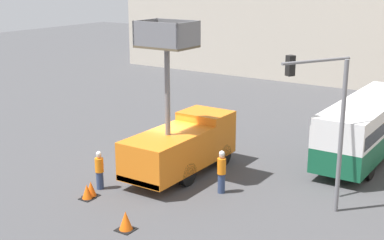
% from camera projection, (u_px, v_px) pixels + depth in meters
% --- Properties ---
extents(ground_plane, '(120.00, 120.00, 0.00)m').
position_uv_depth(ground_plane, '(166.00, 166.00, 26.67)').
color(ground_plane, '#424244').
extents(building_backdrop_far, '(44.00, 10.00, 13.69)m').
position_uv_depth(building_backdrop_far, '(354.00, 2.00, 47.57)').
color(building_backdrop_far, '#BCB2A3').
rests_on(building_backdrop_far, ground_plane).
extents(utility_truck, '(2.40, 6.44, 7.34)m').
position_uv_depth(utility_truck, '(182.00, 142.00, 25.26)').
color(utility_truck, orange).
rests_on(utility_truck, ground_plane).
extents(city_bus, '(2.46, 10.08, 3.07)m').
position_uv_depth(city_bus, '(368.00, 123.00, 27.59)').
color(city_bus, '#145638').
rests_on(city_bus, ground_plane).
extents(traffic_light_pole, '(3.30, 3.05, 6.18)m').
position_uv_depth(traffic_light_pole, '(322.00, 104.00, 21.60)').
color(traffic_light_pole, slate).
rests_on(traffic_light_pole, ground_plane).
extents(road_worker_near_truck, '(0.38, 0.38, 1.77)m').
position_uv_depth(road_worker_near_truck, '(99.00, 170.00, 23.65)').
color(road_worker_near_truck, navy).
rests_on(road_worker_near_truck, ground_plane).
extents(road_worker_directing, '(0.38, 0.38, 1.94)m').
position_uv_depth(road_worker_directing, '(222.00, 172.00, 23.20)').
color(road_worker_directing, navy).
rests_on(road_worker_directing, ground_plane).
extents(traffic_cone_near_truck, '(0.57, 0.57, 0.65)m').
position_uv_depth(traffic_cone_near_truck, '(87.00, 192.00, 22.72)').
color(traffic_cone_near_truck, black).
rests_on(traffic_cone_near_truck, ground_plane).
extents(traffic_cone_mid_road, '(0.60, 0.60, 0.68)m').
position_uv_depth(traffic_cone_mid_road, '(91.00, 189.00, 22.99)').
color(traffic_cone_mid_road, black).
rests_on(traffic_cone_mid_road, ground_plane).
extents(traffic_cone_far_side, '(0.66, 0.66, 0.76)m').
position_uv_depth(traffic_cone_far_side, '(126.00, 221.00, 19.94)').
color(traffic_cone_far_side, black).
rests_on(traffic_cone_far_side, ground_plane).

